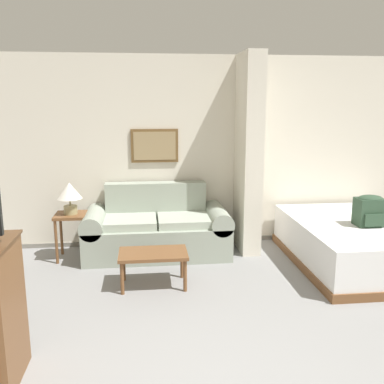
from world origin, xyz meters
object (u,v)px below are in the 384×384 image
Objects in this scene: bed at (356,242)px; backpack at (370,210)px; table_lamp at (70,193)px; couch at (157,230)px; coffee_table at (153,256)px.

backpack is (0.04, -0.16, 0.46)m from bed.
bed is at bearing -9.26° from table_lamp.
table_lamp is (-1.09, -0.05, 0.53)m from couch.
bed is 5.50× the size of backpack.
bed is 0.48m from backpack.
couch is 1.01m from coffee_table.
coffee_table is (-0.07, -1.01, 0.01)m from couch.
bed is at bearing 105.41° from backpack.
couch is at bearing 85.86° from coffee_table.
table_lamp reaches higher than backpack.
table_lamp reaches higher than bed.
coffee_table is 0.36× the size of bed.
couch is 4.68× the size of table_lamp.
table_lamp reaches higher than couch.
table_lamp is 3.63m from bed.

